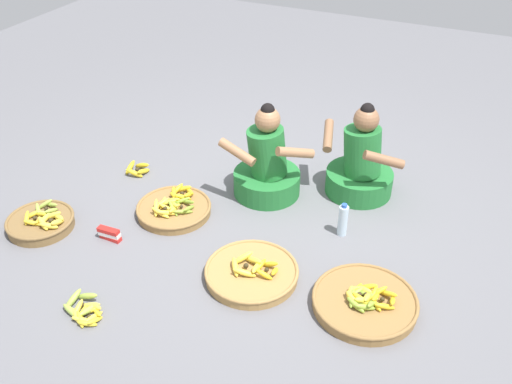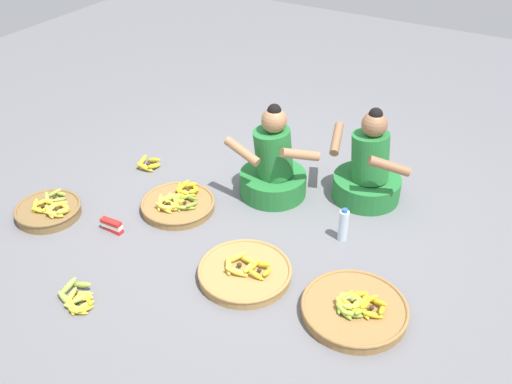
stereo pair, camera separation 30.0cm
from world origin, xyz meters
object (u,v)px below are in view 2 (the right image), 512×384
loose_bananas_back_right (149,164)px  banana_basket_front_right (178,204)px  vendor_woman_front (273,167)px  packet_carton_stack (112,226)px  vendor_woman_behind (368,171)px  loose_bananas_front_left (77,298)px  water_bottle (343,225)px  banana_basket_near_bicycle (49,210)px  banana_basket_mid_left (245,272)px  banana_basket_front_center (354,309)px

loose_bananas_back_right → banana_basket_front_right: bearing=-31.9°
vendor_woman_front → packet_carton_stack: size_ratio=4.49×
vendor_woman_front → packet_carton_stack: 1.27m
vendor_woman_behind → loose_bananas_front_left: bearing=-119.7°
vendor_woman_behind → water_bottle: size_ratio=2.93×
loose_bananas_back_right → banana_basket_near_bicycle: bearing=-102.5°
vendor_woman_behind → loose_bananas_back_right: bearing=-163.9°
banana_basket_front_right → packet_carton_stack: size_ratio=3.27×
vendor_woman_front → banana_basket_front_right: size_ratio=1.37×
loose_bananas_front_left → water_bottle: water_bottle is taller
vendor_woman_behind → banana_basket_front_right: vendor_woman_behind is taller
banana_basket_near_bicycle → water_bottle: 2.16m
banana_basket_mid_left → banana_basket_front_right: (-0.82, 0.39, 0.00)m
vendor_woman_front → vendor_woman_behind: size_ratio=1.01×
banana_basket_front_center → loose_bananas_front_left: (-1.51, -0.76, -0.02)m
vendor_woman_front → banana_basket_front_center: vendor_woman_front is taller
vendor_woman_behind → loose_bananas_front_left: vendor_woman_behind is taller
banana_basket_front_right → loose_bananas_front_left: (0.05, -1.10, -0.02)m
packet_carton_stack → banana_basket_front_right: bearing=61.2°
loose_bananas_back_right → packet_carton_stack: packet_carton_stack is taller
banana_basket_mid_left → banana_basket_near_bicycle: (-1.60, -0.16, 0.01)m
water_bottle → packet_carton_stack: bearing=-153.2°
vendor_woman_front → banana_basket_front_center: size_ratio=1.19×
loose_bananas_front_left → water_bottle: 1.81m
packet_carton_stack → loose_bananas_front_left: bearing=-65.2°
loose_bananas_back_right → vendor_woman_behind: bearing=16.1°
loose_bananas_back_right → banana_basket_front_center: bearing=-18.2°
banana_basket_near_bicycle → loose_bananas_back_right: (0.20, 0.91, -0.02)m
banana_basket_near_bicycle → vendor_woman_behind: bearing=36.0°
banana_basket_mid_left → loose_bananas_back_right: (-1.40, 0.75, -0.01)m
banana_basket_near_bicycle → packet_carton_stack: 0.54m
vendor_woman_front → vendor_woman_behind: bearing=26.1°
banana_basket_near_bicycle → loose_bananas_front_left: (0.82, -0.55, -0.02)m
packet_carton_stack → banana_basket_near_bicycle: bearing=-169.4°
banana_basket_near_bicycle → loose_bananas_back_right: banana_basket_near_bicycle is taller
vendor_woman_behind → banana_basket_mid_left: size_ratio=1.25×
banana_basket_front_center → water_bottle: bearing=118.7°
vendor_woman_front → water_bottle: size_ratio=2.95×
loose_bananas_back_right → water_bottle: (1.79, -0.07, 0.09)m
vendor_woman_behind → banana_basket_mid_left: vendor_woman_behind is taller
banana_basket_near_bicycle → loose_bananas_back_right: 0.93m
vendor_woman_behind → banana_basket_front_right: size_ratio=1.36×
banana_basket_front_center → loose_bananas_front_left: bearing=-153.3°
vendor_woman_behind → packet_carton_stack: vendor_woman_behind is taller
packet_carton_stack → vendor_woman_front: bearing=52.4°
vendor_woman_behind → banana_basket_front_right: bearing=-143.6°
banana_basket_near_bicycle → banana_basket_front_right: bearing=35.5°
vendor_woman_front → water_bottle: 0.75m
loose_bananas_back_right → water_bottle: bearing=-2.3°
loose_bananas_back_right → water_bottle: 1.79m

